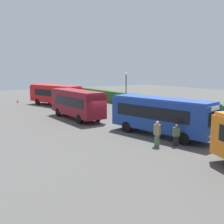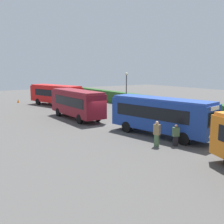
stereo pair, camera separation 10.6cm
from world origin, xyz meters
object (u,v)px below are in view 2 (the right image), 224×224
(person_center, at_px, (176,135))
(person_left, at_px, (157,133))
(bus_blue, at_px, (161,114))
(lamppost, at_px, (126,86))
(bus_red, at_px, (55,94))
(traffic_cone, at_px, (18,101))
(bus_maroon, at_px, (77,103))

(person_center, bearing_deg, person_left, 78.16)
(bus_blue, distance_m, lamppost, 15.44)
(bus_red, height_order, lamppost, lamppost)
(bus_blue, distance_m, traffic_cone, 30.28)
(bus_blue, xyz_separation_m, person_center, (2.91, -1.21, -1.03))
(bus_maroon, bearing_deg, person_center, -175.93)
(bus_maroon, height_order, bus_blue, bus_maroon)
(bus_red, xyz_separation_m, traffic_cone, (-6.87, -3.91, -1.53))
(bus_maroon, height_order, person_center, bus_maroon)
(bus_blue, height_order, person_left, bus_blue)
(lamppost, bearing_deg, person_left, -29.53)
(bus_red, bearing_deg, bus_maroon, 153.25)
(bus_red, xyz_separation_m, lamppost, (9.23, 6.78, 1.43))
(person_center, xyz_separation_m, traffic_cone, (-32.88, -2.82, -0.55))
(lamppost, bearing_deg, bus_red, -143.70)
(person_center, bearing_deg, traffic_cone, 23.71)
(bus_blue, height_order, traffic_cone, bus_blue)
(person_center, bearing_deg, bus_blue, -3.83)
(person_left, height_order, person_center, person_left)
(person_left, relative_size, lamppost, 0.37)
(person_left, bearing_deg, bus_red, -112.28)
(person_left, xyz_separation_m, traffic_cone, (-32.15, -1.60, -0.72))
(person_center, bearing_deg, bus_red, 16.41)
(person_center, bearing_deg, lamppost, -6.31)
(traffic_cone, relative_size, lamppost, 0.12)
(bus_red, distance_m, person_center, 26.05)
(traffic_cone, bearing_deg, person_left, 2.84)
(bus_red, distance_m, person_left, 25.40)
(bus_maroon, height_order, traffic_cone, bus_maroon)
(bus_red, height_order, bus_blue, bus_blue)
(bus_blue, relative_size, person_center, 5.93)
(traffic_cone, bearing_deg, bus_red, 29.66)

